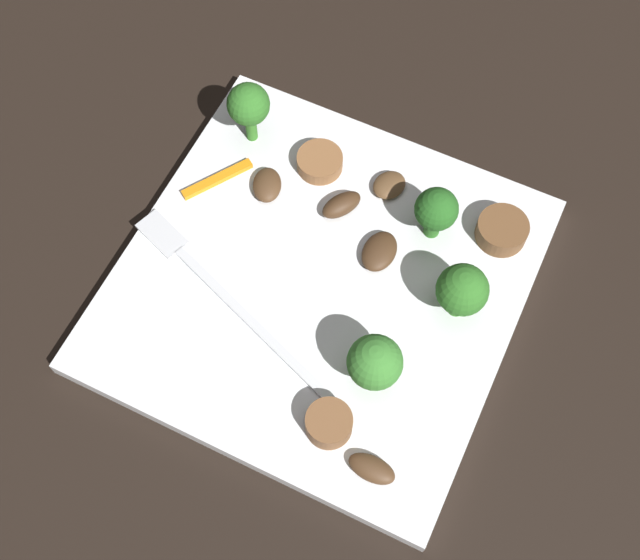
# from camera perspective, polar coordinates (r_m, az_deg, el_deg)

# --- Properties ---
(ground_plane) EXTENTS (1.40, 1.40, 0.00)m
(ground_plane) POSITION_cam_1_polar(r_m,az_deg,el_deg) (0.55, -0.00, -0.56)
(ground_plane) COLOR black
(plate) EXTENTS (0.25, 0.25, 0.01)m
(plate) POSITION_cam_1_polar(r_m,az_deg,el_deg) (0.54, -0.00, -0.28)
(plate) COLOR white
(plate) RESTS_ON ground_plane
(fork) EXTENTS (0.17, 0.07, 0.00)m
(fork) POSITION_cam_1_polar(r_m,az_deg,el_deg) (0.54, -6.90, -0.77)
(fork) COLOR silver
(fork) RESTS_ON plate
(broccoli_floret_0) EXTENTS (0.03, 0.03, 0.04)m
(broccoli_floret_0) POSITION_cam_1_polar(r_m,az_deg,el_deg) (0.51, 9.74, -0.73)
(broccoli_floret_0) COLOR #347525
(broccoli_floret_0) RESTS_ON plate
(broccoli_floret_1) EXTENTS (0.03, 0.03, 0.04)m
(broccoli_floret_1) POSITION_cam_1_polar(r_m,az_deg,el_deg) (0.54, 7.99, 4.75)
(broccoli_floret_1) COLOR #296420
(broccoli_floret_1) RESTS_ON plate
(broccoli_floret_2) EXTENTS (0.03, 0.03, 0.05)m
(broccoli_floret_2) POSITION_cam_1_polar(r_m,az_deg,el_deg) (0.57, -4.94, 11.86)
(broccoli_floret_2) COLOR #347525
(broccoli_floret_2) RESTS_ON plate
(broccoli_floret_3) EXTENTS (0.03, 0.03, 0.05)m
(broccoli_floret_3) POSITION_cam_1_polar(r_m,az_deg,el_deg) (0.49, 3.79, -5.70)
(broccoli_floret_3) COLOR #408630
(broccoli_floret_3) RESTS_ON plate
(sausage_slice_0) EXTENTS (0.03, 0.03, 0.01)m
(sausage_slice_0) POSITION_cam_1_polar(r_m,az_deg,el_deg) (0.58, -0.02, 8.12)
(sausage_slice_0) COLOR brown
(sausage_slice_0) RESTS_ON plate
(sausage_slice_1) EXTENTS (0.03, 0.03, 0.02)m
(sausage_slice_1) POSITION_cam_1_polar(r_m,az_deg,el_deg) (0.50, 0.62, -9.83)
(sausage_slice_1) COLOR brown
(sausage_slice_1) RESTS_ON plate
(sausage_slice_3) EXTENTS (0.04, 0.04, 0.01)m
(sausage_slice_3) POSITION_cam_1_polar(r_m,az_deg,el_deg) (0.56, 12.40, 3.35)
(sausage_slice_3) COLOR brown
(sausage_slice_3) RESTS_ON plate
(mushroom_0) EXTENTS (0.03, 0.03, 0.01)m
(mushroom_0) POSITION_cam_1_polar(r_m,az_deg,el_deg) (0.57, -3.66, 6.54)
(mushroom_0) COLOR #4C331E
(mushroom_0) RESTS_ON plate
(mushroom_1) EXTENTS (0.03, 0.03, 0.01)m
(mushroom_1) POSITION_cam_1_polar(r_m,az_deg,el_deg) (0.57, 4.78, 6.52)
(mushroom_1) COLOR brown
(mushroom_1) RESTS_ON plate
(mushroom_2) EXTENTS (0.02, 0.03, 0.01)m
(mushroom_2) POSITION_cam_1_polar(r_m,az_deg,el_deg) (0.54, 4.10, 1.98)
(mushroom_2) COLOR #422B19
(mushroom_2) RESTS_ON plate
(mushroom_4) EXTENTS (0.03, 0.03, 0.01)m
(mushroom_4) POSITION_cam_1_polar(r_m,az_deg,el_deg) (0.56, 1.49, 5.19)
(mushroom_4) COLOR #422B19
(mushroom_4) RESTS_ON plate
(mushroom_5) EXTENTS (0.03, 0.02, 0.01)m
(mushroom_5) POSITION_cam_1_polar(r_m,az_deg,el_deg) (0.49, 3.58, -12.82)
(mushroom_5) COLOR #4C331E
(mushroom_5) RESTS_ON plate
(pepper_strip_2) EXTENTS (0.03, 0.05, 0.00)m
(pepper_strip_2) POSITION_cam_1_polar(r_m,az_deg,el_deg) (0.58, -7.08, 6.90)
(pepper_strip_2) COLOR orange
(pepper_strip_2) RESTS_ON plate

